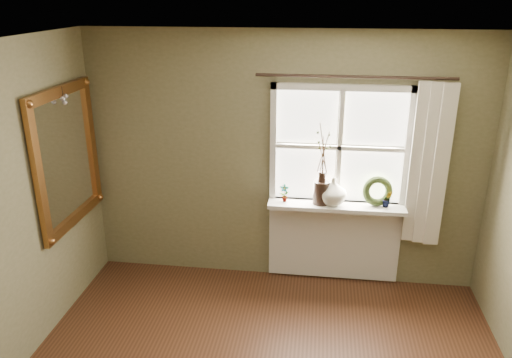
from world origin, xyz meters
The scene contains 13 objects.
ceiling centered at (0.00, 0.00, 2.60)m, with size 4.50×4.50×0.00m, color silver.
wall_back centered at (0.00, 2.30, 1.30)m, with size 4.00×0.10×2.60m, color #6A6546.
window_frame centered at (0.55, 2.23, 1.48)m, with size 1.36×0.06×1.24m.
window_sill centered at (0.55, 2.12, 0.90)m, with size 1.36×0.26×0.04m, color silver.
window_apron centered at (0.55, 2.23, 0.46)m, with size 1.36×0.04×0.88m, color silver.
dark_jug centered at (0.40, 2.12, 1.04)m, with size 0.16×0.16×0.24m, color black.
cream_vase centered at (0.51, 2.12, 1.06)m, with size 0.27×0.27×0.28m, color silver.
wreath centered at (0.95, 2.16, 1.03)m, with size 0.30×0.30×0.07m, color #2D3D1B.
potted_plant_left centered at (0.03, 2.12, 1.01)m, with size 0.10×0.06×0.18m, color #2D3D1B.
potted_plant_right centered at (1.04, 2.12, 1.01)m, with size 0.10×0.08×0.18m, color #2D3D1B.
curtain centered at (1.39, 2.13, 1.37)m, with size 0.36×0.12×1.59m, color beige.
curtain_rod centered at (0.65, 2.17, 2.18)m, with size 0.03×0.03×1.84m, color black.
gilt_mirror centered at (-1.96, 1.61, 1.47)m, with size 0.10×1.11×1.32m.
Camera 1 is at (0.36, -2.52, 2.92)m, focal length 35.00 mm.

